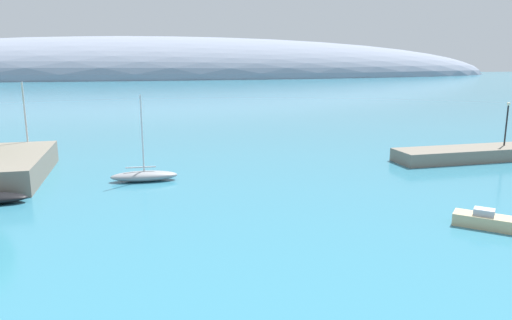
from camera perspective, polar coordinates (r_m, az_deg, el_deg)
name	(u,v)px	position (r m, az deg, el deg)	size (l,w,h in m)	color
distant_ridge	(160,77)	(264.44, -11.30, 9.63)	(395.33, 82.10, 42.32)	gray
sailboat_teal_near_shore	(29,158)	(52.72, -25.35, 0.27)	(6.34, 5.04, 7.91)	#1E6B70
sailboat_grey_mid_mooring	(144,175)	(41.41, -13.15, -1.80)	(5.60, 2.03, 7.24)	gray
motorboat_sand_outer	(497,222)	(32.67, 26.70, -6.63)	(4.50, 4.40, 1.16)	#C6B284
harbor_lamp_post	(507,119)	(55.51, 27.68, 4.34)	(0.36, 0.36, 4.48)	black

